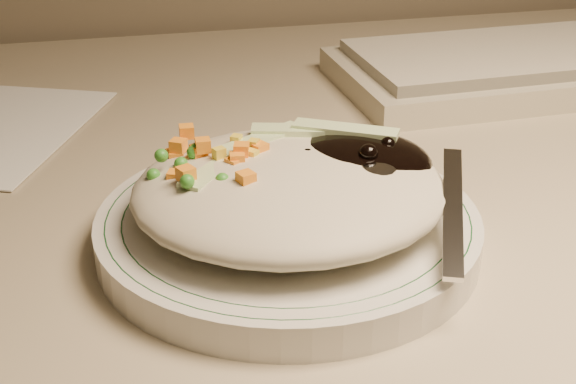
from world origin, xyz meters
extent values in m
cube|color=tan|center=(0.00, 1.38, 0.72)|extent=(1.40, 0.70, 0.04)
cylinder|color=silver|center=(-0.10, 1.22, 0.75)|extent=(0.24, 0.24, 0.02)
torus|color=#144723|center=(-0.10, 1.22, 0.76)|extent=(0.23, 0.23, 0.00)
torus|color=#144723|center=(-0.10, 1.22, 0.76)|extent=(0.21, 0.21, 0.00)
ellipsoid|color=#B7AF95|center=(-0.10, 1.21, 0.78)|extent=(0.19, 0.18, 0.04)
ellipsoid|color=black|center=(-0.06, 1.23, 0.79)|extent=(0.10, 0.09, 0.03)
ellipsoid|color=orange|center=(-0.15, 1.23, 0.78)|extent=(0.08, 0.08, 0.02)
sphere|color=black|center=(-0.09, 1.23, 0.79)|extent=(0.01, 0.01, 0.01)
sphere|color=black|center=(-0.06, 1.24, 0.79)|extent=(0.01, 0.01, 0.01)
sphere|color=black|center=(-0.04, 1.23, 0.80)|extent=(0.01, 0.01, 0.01)
sphere|color=black|center=(-0.04, 1.24, 0.79)|extent=(0.01, 0.01, 0.01)
sphere|color=black|center=(-0.05, 1.21, 0.80)|extent=(0.01, 0.01, 0.01)
sphere|color=black|center=(-0.06, 1.23, 0.79)|extent=(0.01, 0.01, 0.01)
sphere|color=black|center=(-0.05, 1.24, 0.79)|extent=(0.01, 0.01, 0.01)
cube|color=orange|center=(-0.15, 1.24, 0.80)|extent=(0.01, 0.01, 0.01)
cube|color=orange|center=(-0.14, 1.22, 0.79)|extent=(0.01, 0.01, 0.01)
cube|color=orange|center=(-0.16, 1.26, 0.80)|extent=(0.01, 0.01, 0.01)
cube|color=orange|center=(-0.13, 1.23, 0.80)|extent=(0.01, 0.01, 0.01)
cube|color=orange|center=(-0.13, 1.22, 0.80)|extent=(0.01, 0.01, 0.01)
cube|color=orange|center=(-0.17, 1.26, 0.79)|extent=(0.01, 0.01, 0.01)
cube|color=orange|center=(-0.15, 1.24, 0.80)|extent=(0.01, 0.01, 0.01)
cube|color=orange|center=(-0.13, 1.22, 0.80)|extent=(0.01, 0.01, 0.01)
cube|color=orange|center=(-0.12, 1.24, 0.80)|extent=(0.01, 0.01, 0.01)
cube|color=orange|center=(-0.16, 1.27, 0.80)|extent=(0.01, 0.01, 0.01)
cube|color=orange|center=(-0.17, 1.21, 0.80)|extent=(0.01, 0.01, 0.01)
cube|color=orange|center=(-0.13, 1.20, 0.80)|extent=(0.01, 0.01, 0.01)
cube|color=orange|center=(-0.17, 1.22, 0.79)|extent=(0.01, 0.01, 0.01)
cube|color=orange|center=(-0.17, 1.26, 0.79)|extent=(0.01, 0.01, 0.01)
sphere|color=#388C28|center=(-0.13, 1.23, 0.80)|extent=(0.01, 0.01, 0.01)
sphere|color=#388C28|center=(-0.17, 1.20, 0.80)|extent=(0.01, 0.01, 0.01)
sphere|color=#388C28|center=(-0.17, 1.23, 0.80)|extent=(0.01, 0.01, 0.01)
sphere|color=#388C28|center=(-0.18, 1.24, 0.80)|extent=(0.01, 0.01, 0.01)
sphere|color=#388C28|center=(-0.14, 1.24, 0.79)|extent=(0.01, 0.01, 0.01)
sphere|color=#388C28|center=(-0.13, 1.21, 0.79)|extent=(0.01, 0.01, 0.01)
sphere|color=#388C28|center=(-0.15, 1.23, 0.79)|extent=(0.01, 0.01, 0.01)
sphere|color=#388C28|center=(-0.16, 1.21, 0.79)|extent=(0.01, 0.01, 0.01)
sphere|color=#388C28|center=(-0.18, 1.23, 0.79)|extent=(0.01, 0.01, 0.01)
sphere|color=#388C28|center=(-0.15, 1.24, 0.80)|extent=(0.01, 0.01, 0.01)
sphere|color=#388C28|center=(-0.16, 1.24, 0.80)|extent=(0.01, 0.01, 0.01)
sphere|color=#388C28|center=(-0.17, 1.22, 0.79)|extent=(0.01, 0.01, 0.01)
sphere|color=#388C28|center=(-0.15, 1.21, 0.80)|extent=(0.01, 0.01, 0.01)
sphere|color=#388C28|center=(-0.11, 1.26, 0.79)|extent=(0.01, 0.01, 0.01)
cube|color=yellow|center=(-0.14, 1.24, 0.79)|extent=(0.01, 0.01, 0.01)
cube|color=yellow|center=(-0.12, 1.23, 0.80)|extent=(0.01, 0.01, 0.01)
cube|color=yellow|center=(-0.15, 1.24, 0.79)|extent=(0.01, 0.01, 0.01)
cube|color=yellow|center=(-0.14, 1.23, 0.80)|extent=(0.01, 0.01, 0.01)
cube|color=yellow|center=(-0.15, 1.23, 0.79)|extent=(0.01, 0.01, 0.01)
cube|color=yellow|center=(-0.12, 1.24, 0.80)|extent=(0.01, 0.01, 0.01)
cube|color=yellow|center=(-0.13, 1.25, 0.80)|extent=(0.01, 0.01, 0.01)
cube|color=yellow|center=(-0.14, 1.23, 0.79)|extent=(0.01, 0.01, 0.01)
cube|color=#B2D18C|center=(-0.11, 1.25, 0.80)|extent=(0.07, 0.05, 0.00)
cube|color=#B2D18C|center=(-0.08, 1.26, 0.80)|extent=(0.07, 0.03, 0.00)
cube|color=#B2D18C|center=(-0.14, 1.22, 0.80)|extent=(0.06, 0.06, 0.00)
cube|color=#B2D18C|center=(-0.06, 1.25, 0.80)|extent=(0.07, 0.05, 0.00)
ellipsoid|color=silver|center=(-0.05, 1.21, 0.79)|extent=(0.05, 0.06, 0.01)
cube|color=silver|center=(-0.02, 1.17, 0.78)|extent=(0.05, 0.11, 0.03)
camera|label=1|loc=(-0.20, 0.79, 1.00)|focal=50.00mm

